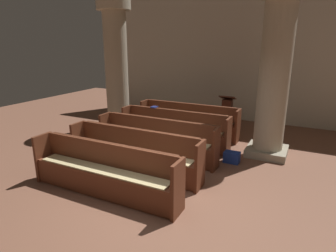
{
  "coord_description": "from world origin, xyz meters",
  "views": [
    {
      "loc": [
        2.14,
        -3.94,
        2.64
      ],
      "look_at": [
        -0.77,
        1.84,
        0.75
      ],
      "focal_mm": 30.57,
      "sensor_mm": 36.0,
      "label": 1
    }
  ],
  "objects_px": {
    "pew_row_0": "(188,119)",
    "pew_row_3": "(133,151)",
    "pew_row_4": "(103,169)",
    "pillar_far_side": "(116,65)",
    "pew_row_1": "(174,127)",
    "hymn_book": "(154,107)",
    "pew_row_2": "(156,138)",
    "lectern": "(227,115)",
    "kneeler_box_blue": "(232,157)",
    "pillar_aisle_side": "(275,72)"
  },
  "relations": [
    {
      "from": "pew_row_0",
      "to": "pew_row_3",
      "type": "relative_size",
      "value": 1.0
    },
    {
      "from": "pew_row_0",
      "to": "pew_row_4",
      "type": "bearing_deg",
      "value": -90.0
    },
    {
      "from": "pillar_far_side",
      "to": "pew_row_1",
      "type": "bearing_deg",
      "value": -16.72
    },
    {
      "from": "pillar_far_side",
      "to": "hymn_book",
      "type": "distance_m",
      "value": 1.97
    },
    {
      "from": "pew_row_1",
      "to": "pew_row_4",
      "type": "distance_m",
      "value": 2.89
    },
    {
      "from": "pew_row_0",
      "to": "pew_row_2",
      "type": "bearing_deg",
      "value": -90.0
    },
    {
      "from": "pew_row_4",
      "to": "lectern",
      "type": "relative_size",
      "value": 2.75
    },
    {
      "from": "pew_row_1",
      "to": "kneeler_box_blue",
      "type": "height_order",
      "value": "pew_row_1"
    },
    {
      "from": "pew_row_0",
      "to": "pew_row_3",
      "type": "height_order",
      "value": "same"
    },
    {
      "from": "pew_row_3",
      "to": "kneeler_box_blue",
      "type": "distance_m",
      "value": 2.27
    },
    {
      "from": "pew_row_2",
      "to": "hymn_book",
      "type": "xyz_separation_m",
      "value": [
        -0.69,
        1.15,
        0.44
      ]
    },
    {
      "from": "pew_row_1",
      "to": "hymn_book",
      "type": "bearing_deg",
      "value": 164.46
    },
    {
      "from": "lectern",
      "to": "pew_row_3",
      "type": "bearing_deg",
      "value": -101.72
    },
    {
      "from": "pew_row_0",
      "to": "pillar_far_side",
      "type": "distance_m",
      "value": 2.74
    },
    {
      "from": "pew_row_2",
      "to": "pillar_far_side",
      "type": "height_order",
      "value": "pillar_far_side"
    },
    {
      "from": "pew_row_3",
      "to": "pillar_aisle_side",
      "type": "xyz_separation_m",
      "value": [
        2.33,
        2.34,
        1.5
      ]
    },
    {
      "from": "pillar_aisle_side",
      "to": "kneeler_box_blue",
      "type": "xyz_separation_m",
      "value": [
        -0.64,
        -0.86,
        -1.87
      ]
    },
    {
      "from": "pew_row_3",
      "to": "pillar_aisle_side",
      "type": "bearing_deg",
      "value": 45.2
    },
    {
      "from": "pew_row_4",
      "to": "lectern",
      "type": "height_order",
      "value": "lectern"
    },
    {
      "from": "pew_row_2",
      "to": "lectern",
      "type": "height_order",
      "value": "lectern"
    },
    {
      "from": "pew_row_0",
      "to": "hymn_book",
      "type": "relative_size",
      "value": 14.96
    },
    {
      "from": "pew_row_1",
      "to": "pew_row_4",
      "type": "height_order",
      "value": "same"
    },
    {
      "from": "lectern",
      "to": "pillar_far_side",
      "type": "bearing_deg",
      "value": -155.44
    },
    {
      "from": "lectern",
      "to": "hymn_book",
      "type": "xyz_separation_m",
      "value": [
        -1.53,
        -1.91,
        0.48
      ]
    },
    {
      "from": "pillar_aisle_side",
      "to": "pew_row_1",
      "type": "bearing_deg",
      "value": -169.8
    },
    {
      "from": "pillar_aisle_side",
      "to": "pew_row_0",
      "type": "bearing_deg",
      "value": 166.84
    },
    {
      "from": "pew_row_0",
      "to": "pillar_far_side",
      "type": "height_order",
      "value": "pillar_far_side"
    },
    {
      "from": "pew_row_0",
      "to": "pew_row_4",
      "type": "relative_size",
      "value": 1.0
    },
    {
      "from": "pew_row_3",
      "to": "lectern",
      "type": "relative_size",
      "value": 2.75
    },
    {
      "from": "pillar_far_side",
      "to": "kneeler_box_blue",
      "type": "bearing_deg",
      "value": -15.86
    },
    {
      "from": "pew_row_3",
      "to": "pew_row_1",
      "type": "bearing_deg",
      "value": 90.0
    },
    {
      "from": "pew_row_4",
      "to": "pillar_far_side",
      "type": "xyz_separation_m",
      "value": [
        -2.28,
        3.57,
        1.5
      ]
    },
    {
      "from": "pillar_far_side",
      "to": "pillar_aisle_side",
      "type": "bearing_deg",
      "value": -3.3
    },
    {
      "from": "lectern",
      "to": "pew_row_2",
      "type": "bearing_deg",
      "value": -105.24
    },
    {
      "from": "pillar_far_side",
      "to": "lectern",
      "type": "bearing_deg",
      "value": 24.56
    },
    {
      "from": "pillar_far_side",
      "to": "lectern",
      "type": "distance_m",
      "value": 3.75
    },
    {
      "from": "pew_row_0",
      "to": "pew_row_3",
      "type": "distance_m",
      "value": 2.89
    },
    {
      "from": "pew_row_0",
      "to": "pew_row_4",
      "type": "height_order",
      "value": "same"
    },
    {
      "from": "pew_row_4",
      "to": "kneeler_box_blue",
      "type": "distance_m",
      "value": 2.99
    },
    {
      "from": "pew_row_4",
      "to": "pillar_aisle_side",
      "type": "xyz_separation_m",
      "value": [
        2.33,
        3.3,
        1.5
      ]
    },
    {
      "from": "pillar_far_side",
      "to": "lectern",
      "type": "xyz_separation_m",
      "value": [
        3.11,
        1.42,
        -1.54
      ]
    },
    {
      "from": "lectern",
      "to": "kneeler_box_blue",
      "type": "xyz_separation_m",
      "value": [
        0.85,
        -2.55,
        -0.33
      ]
    },
    {
      "from": "pew_row_3",
      "to": "lectern",
      "type": "distance_m",
      "value": 4.12
    },
    {
      "from": "pew_row_3",
      "to": "pillar_far_side",
      "type": "xyz_separation_m",
      "value": [
        -2.28,
        2.61,
        1.5
      ]
    },
    {
      "from": "pew_row_2",
      "to": "pew_row_3",
      "type": "bearing_deg",
      "value": -90.0
    },
    {
      "from": "pew_row_2",
      "to": "pillar_aisle_side",
      "type": "bearing_deg",
      "value": 30.69
    },
    {
      "from": "pew_row_3",
      "to": "pillar_far_side",
      "type": "distance_m",
      "value": 3.77
    },
    {
      "from": "pew_row_0",
      "to": "hymn_book",
      "type": "bearing_deg",
      "value": -131.98
    },
    {
      "from": "pew_row_1",
      "to": "pillar_far_side",
      "type": "relative_size",
      "value": 0.78
    },
    {
      "from": "pew_row_4",
      "to": "hymn_book",
      "type": "xyz_separation_m",
      "value": [
        -0.69,
        3.08,
        0.44
      ]
    }
  ]
}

